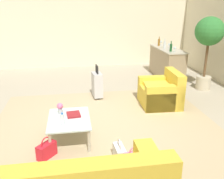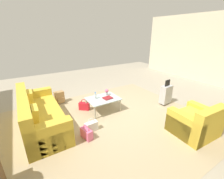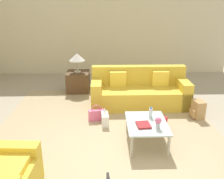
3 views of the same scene
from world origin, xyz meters
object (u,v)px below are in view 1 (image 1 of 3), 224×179
at_px(flower_vase, 60,107).
at_px(handbag_red, 47,150).
at_px(armchair, 162,93).
at_px(water_bottle, 62,119).
at_px(suitcase_silver, 97,84).
at_px(wine_glass_leftmost, 161,42).
at_px(bar_console, 167,62).
at_px(coffee_table_book, 74,114).
at_px(handbag_pink, 135,160).
at_px(wine_bottle_green, 171,47).
at_px(wine_glass_left_of_centre, 169,45).
at_px(handbag_white, 119,153).
at_px(coffee_table, 69,121).
at_px(wine_bottle_clear, 165,45).
at_px(potted_ficus, 209,38).
at_px(wine_bottle_amber, 159,42).
at_px(wine_glass_right_of_centre, 175,48).

bearing_deg(flower_vase, handbag_red, -16.90).
distance_m(armchair, flower_vase, 2.57).
distance_m(water_bottle, suitcase_silver, 2.35).
bearing_deg(wine_glass_leftmost, bar_console, 0.67).
xyz_separation_m(coffee_table_book, handbag_pink, (1.06, 0.85, -0.30)).
xyz_separation_m(wine_bottle_green, suitcase_silver, (0.97, -2.29, -0.71)).
xyz_separation_m(wine_glass_left_of_centre, handbag_white, (4.24, -2.40, -0.93)).
distance_m(coffee_table, handbag_red, 0.64).
relative_size(armchair, wine_bottle_clear, 3.26).
bearing_deg(handbag_white, potted_ficus, 134.83).
height_order(handbag_white, potted_ficus, potted_ficus).
bearing_deg(wine_bottle_green, wine_glass_left_of_centre, 163.18).
relative_size(coffee_table, wine_bottle_amber, 3.14).
relative_size(wine_glass_left_of_centre, handbag_red, 0.43).
bearing_deg(wine_glass_right_of_centre, armchair, -29.73).
height_order(bar_console, wine_glass_left_of_centre, wine_glass_left_of_centre).
height_order(armchair, handbag_white, armchair).
relative_size(water_bottle, handbag_red, 0.57).
relative_size(wine_bottle_clear, handbag_white, 0.84).
distance_m(water_bottle, wine_glass_left_of_centre, 4.95).
height_order(water_bottle, handbag_red, water_bottle).
xyz_separation_m(coffee_table, wine_glass_right_of_centre, (-2.89, 3.07, 0.69)).
bearing_deg(coffee_table_book, handbag_white, 32.01).
relative_size(water_bottle, wine_glass_left_of_centre, 1.32).
bearing_deg(coffee_table, handbag_white, 45.18).
distance_m(wine_bottle_amber, handbag_white, 5.33).
bearing_deg(armchair, wine_bottle_amber, 163.12).
xyz_separation_m(water_bottle, wine_bottle_amber, (-4.21, 3.09, 0.55)).
xyz_separation_m(wine_glass_leftmost, potted_ficus, (1.91, 0.61, 0.37)).
bearing_deg(bar_console, handbag_red, -41.04).
distance_m(armchair, handbag_red, 3.09).
relative_size(coffee_table, bar_console, 0.53).
height_order(coffee_table_book, handbag_white, coffee_table_book).
height_order(flower_vase, wine_glass_right_of_centre, wine_glass_right_of_centre).
bearing_deg(water_bottle, handbag_pink, 54.26).
height_order(armchair, coffee_table, armchair).
bearing_deg(suitcase_silver, wine_bottle_clear, 122.96).
bearing_deg(potted_ficus, wine_glass_right_of_centre, -137.62).
bearing_deg(wine_bottle_green, handbag_white, -31.18).
distance_m(coffee_table, wine_glass_left_of_centre, 4.76).
bearing_deg(water_bottle, wine_glass_leftmost, 143.49).
height_order(wine_bottle_clear, handbag_pink, wine_bottle_clear).
xyz_separation_m(wine_glass_right_of_centre, potted_ficus, (0.69, 0.63, 0.37)).
relative_size(wine_glass_right_of_centre, handbag_pink, 0.43).
xyz_separation_m(wine_bottle_amber, handbag_red, (4.48, -3.35, -0.94)).
bearing_deg(handbag_red, bar_console, 138.96).
height_order(wine_bottle_green, suitcase_silver, wine_bottle_green).
height_order(wine_bottle_green, handbag_white, wine_bottle_green).
relative_size(bar_console, handbag_pink, 5.00).
xyz_separation_m(wine_glass_left_of_centre, wine_glass_right_of_centre, (0.61, -0.07, 0.00)).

